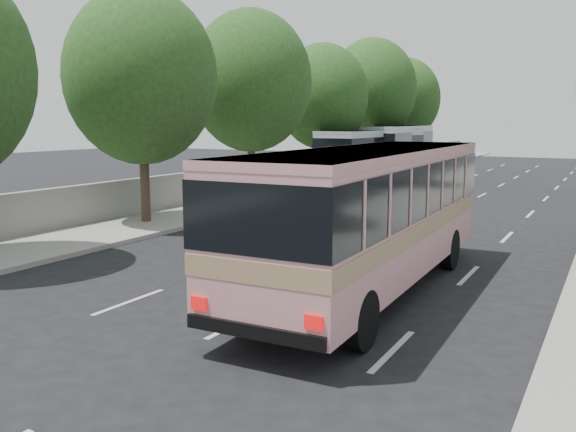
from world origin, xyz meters
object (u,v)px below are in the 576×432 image
Objects in this scene: white_pickup at (394,190)px; tour_coach_rear at (397,147)px; pink_taxi at (281,223)px; tour_coach_front at (374,152)px; pink_bus at (370,204)px.

tour_coach_rear is (-4.30, 13.24, 1.48)m from white_pickup.
pink_taxi is 25.08m from tour_coach_rear.
tour_coach_rear reaches higher than white_pickup.
white_pickup is 0.43× the size of tour_coach_front.
tour_coach_rear is at bearing 106.36° from pink_bus.
pink_bus is at bearing -36.01° from pink_taxi.
pink_bus is at bearing -67.66° from white_pickup.
pink_taxi is at bearing 140.44° from pink_bus.
tour_coach_front reaches higher than white_pickup.
tour_coach_rear is at bearing 102.91° from pink_taxi.
pink_bus is 0.92× the size of tour_coach_front.
pink_taxi is 11.40m from white_pickup.
tour_coach_front is (-4.50, 20.02, 1.25)m from pink_taxi.
tour_coach_front reaches higher than pink_bus.
pink_bus is 25.00m from tour_coach_front.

